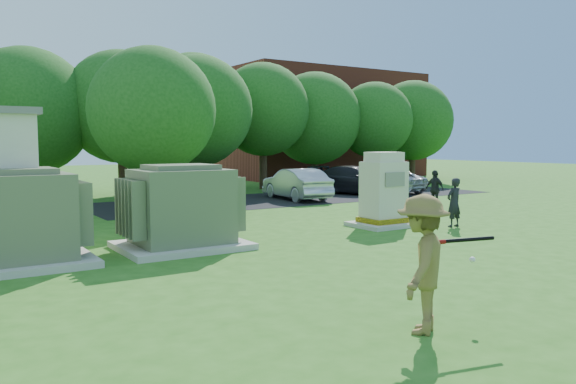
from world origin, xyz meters
TOP-DOWN VIEW (x-y plane):
  - ground at (0.00, 0.00)m, footprint 120.00×120.00m
  - brick_building at (18.00, 27.00)m, footprint 15.00×8.00m
  - parking_strip at (7.00, 13.50)m, footprint 20.00×6.00m
  - transformer_left at (-6.50, 4.50)m, footprint 3.00×2.40m
  - transformer_right at (-2.80, 4.50)m, footprint 3.00×2.40m
  - generator_cabinet at (3.90, 4.55)m, footprint 1.90×1.55m
  - picnic_table at (-0.72, 9.39)m, footprint 1.86×1.40m
  - batter at (-2.42, -3.09)m, footprint 1.42×1.26m
  - person_by_generator at (5.63, 3.25)m, footprint 0.57×0.39m
  - person_at_picnic at (-0.66, 7.57)m, footprint 1.07×1.02m
  - person_walking_right at (9.04, 7.15)m, footprint 0.40×0.90m
  - car_white at (0.01, 13.81)m, footprint 2.39×4.17m
  - car_silver_a at (6.24, 12.93)m, footprint 1.96×4.47m
  - car_dark at (10.30, 13.48)m, footprint 3.69×5.32m
  - car_silver_b at (12.09, 13.38)m, footprint 2.66×4.66m
  - batting_equipment at (-1.76, -3.22)m, footprint 1.09×0.43m
  - tree_row at (1.75, 18.50)m, footprint 41.30×13.30m

SIDE VIEW (x-z plane):
  - ground at x=0.00m, z-range 0.00..0.00m
  - parking_strip at x=7.00m, z-range 0.00..0.01m
  - picnic_table at x=-0.72m, z-range 0.10..0.90m
  - car_silver_b at x=12.09m, z-range 0.00..1.23m
  - car_white at x=0.01m, z-range 0.00..1.34m
  - car_silver_a at x=6.24m, z-range 0.00..1.43m
  - car_dark at x=10.30m, z-range 0.00..1.43m
  - person_walking_right at x=9.04m, z-range 0.00..1.52m
  - person_by_generator at x=5.63m, z-range 0.00..1.52m
  - person_at_picnic at x=-0.66m, z-range 0.00..1.75m
  - batter at x=-2.42m, z-range 0.00..1.90m
  - transformer_left at x=-6.50m, z-range -0.07..2.00m
  - transformer_right at x=-2.80m, z-range -0.07..2.00m
  - generator_cabinet at x=3.90m, z-range -0.14..2.17m
  - batting_equipment at x=-1.76m, z-range 0.96..1.41m
  - brick_building at x=18.00m, z-range 0.00..8.00m
  - tree_row at x=1.75m, z-range 0.50..7.80m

